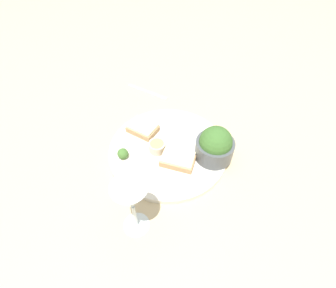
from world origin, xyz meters
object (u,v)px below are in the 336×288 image
(sauce_ramekin, at_px, (157,146))
(cheese_toast_far, at_px, (143,128))
(salad_bowl, at_px, (215,146))
(fork, at_px, (147,91))
(wine_glass, at_px, (131,199))
(cheese_toast_near, at_px, (178,159))

(sauce_ramekin, xyz_separation_m, cheese_toast_far, (0.09, -0.02, -0.00))
(salad_bowl, xyz_separation_m, fork, (0.36, -0.05, -0.05))
(salad_bowl, height_order, wine_glass, wine_glass)
(salad_bowl, relative_size, cheese_toast_far, 1.06)
(cheese_toast_far, bearing_deg, salad_bowl, -157.02)
(sauce_ramekin, bearing_deg, fork, -32.94)
(cheese_toast_near, xyz_separation_m, cheese_toast_far, (0.16, -0.00, 0.00))
(fork, bearing_deg, salad_bowl, 171.57)
(cheese_toast_far, height_order, wine_glass, wine_glass)
(sauce_ramekin, height_order, fork, sauce_ramekin)
(salad_bowl, relative_size, wine_glass, 0.63)
(salad_bowl, relative_size, sauce_ramekin, 2.19)
(cheese_toast_far, relative_size, wine_glass, 0.59)
(cheese_toast_near, bearing_deg, wine_glass, 108.40)
(cheese_toast_near, relative_size, wine_glass, 0.65)
(salad_bowl, bearing_deg, cheese_toast_far, 22.98)
(cheese_toast_far, distance_m, fork, 0.21)
(cheese_toast_near, relative_size, cheese_toast_far, 1.09)
(salad_bowl, relative_size, fork, 0.67)
(cheese_toast_far, relative_size, fork, 0.63)
(sauce_ramekin, height_order, cheese_toast_near, sauce_ramekin)
(wine_glass, bearing_deg, sauce_ramekin, -52.77)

